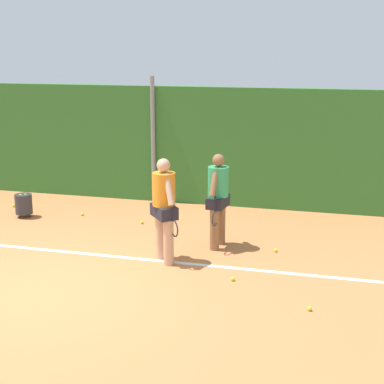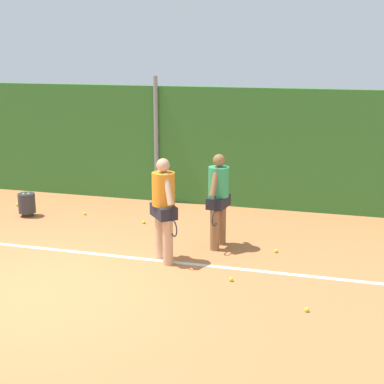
{
  "view_description": "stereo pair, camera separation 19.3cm",
  "coord_description": "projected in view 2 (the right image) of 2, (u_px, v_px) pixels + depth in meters",
  "views": [
    {
      "loc": [
        4.14,
        -7.08,
        3.53
      ],
      "look_at": [
        1.74,
        2.08,
        1.12
      ],
      "focal_mm": 53.35,
      "sensor_mm": 36.0,
      "label": 1
    },
    {
      "loc": [
        4.32,
        -7.03,
        3.53
      ],
      "look_at": [
        1.74,
        2.08,
        1.12
      ],
      "focal_mm": 53.35,
      "sensor_mm": 36.0,
      "label": 2
    }
  ],
  "objects": [
    {
      "name": "player_foreground_near",
      "position": [
        164.0,
        205.0,
        9.46
      ],
      "size": [
        0.62,
        0.61,
        1.78
      ],
      "rotation": [
        0.0,
        0.0,
        5.42
      ],
      "color": "tan",
      "rests_on": "ground_plane"
    },
    {
      "name": "ground_plane",
      "position": [
        89.0,
        254.0,
        10.04
      ],
      "size": [
        30.76,
        30.76,
        0.0
      ],
      "primitive_type": "plane",
      "color": "#C67542"
    },
    {
      "name": "ball_hopper",
      "position": [
        27.0,
        203.0,
        12.2
      ],
      "size": [
        0.36,
        0.36,
        0.51
      ],
      "color": "#2D2D33",
      "rests_on": "ground_plane"
    },
    {
      "name": "tennis_ball_11",
      "position": [
        276.0,
        251.0,
        10.08
      ],
      "size": [
        0.07,
        0.07,
        0.07
      ],
      "primitive_type": "sphere",
      "color": "#CCDB33",
      "rests_on": "ground_plane"
    },
    {
      "name": "player_midcourt",
      "position": [
        218.0,
        196.0,
        10.15
      ],
      "size": [
        0.37,
        0.8,
        1.72
      ],
      "rotation": [
        0.0,
        0.0,
        4.58
      ],
      "color": "#8C603D",
      "rests_on": "ground_plane"
    },
    {
      "name": "tennis_ball_12",
      "position": [
        307.0,
        310.0,
        7.83
      ],
      "size": [
        0.07,
        0.07,
        0.07
      ],
      "primitive_type": "sphere",
      "color": "#CCDB33",
      "rests_on": "ground_plane"
    },
    {
      "name": "tennis_ball_3",
      "position": [
        17.0,
        205.0,
        13.04
      ],
      "size": [
        0.07,
        0.07,
        0.07
      ],
      "primitive_type": "sphere",
      "color": "#CCDB33",
      "rests_on": "ground_plane"
    },
    {
      "name": "tennis_ball_7",
      "position": [
        231.0,
        279.0,
        8.85
      ],
      "size": [
        0.07,
        0.07,
        0.07
      ],
      "primitive_type": "sphere",
      "color": "#CCDB33",
      "rests_on": "ground_plane"
    },
    {
      "name": "hedge_fence_backdrop",
      "position": [
        159.0,
        144.0,
        13.27
      ],
      "size": [
        19.99,
        0.25,
        2.68
      ],
      "primitive_type": "cube",
      "color": "#33702D",
      "rests_on": "ground_plane"
    },
    {
      "name": "fence_post_center",
      "position": [
        156.0,
        140.0,
        13.08
      ],
      "size": [
        0.1,
        0.1,
        2.92
      ],
      "primitive_type": "cylinder",
      "color": "gray",
      "rests_on": "ground_plane"
    },
    {
      "name": "tennis_ball_2",
      "position": [
        85.0,
        214.0,
        12.35
      ],
      "size": [
        0.07,
        0.07,
        0.07
      ],
      "primitive_type": "sphere",
      "color": "#CCDB33",
      "rests_on": "ground_plane"
    },
    {
      "name": "tennis_ball_4",
      "position": [
        144.0,
        222.0,
        11.74
      ],
      "size": [
        0.07,
        0.07,
        0.07
      ],
      "primitive_type": "sphere",
      "color": "#CCDB33",
      "rests_on": "ground_plane"
    },
    {
      "name": "court_baseline_paint",
      "position": [
        89.0,
        253.0,
        10.05
      ],
      "size": [
        14.61,
        0.1,
        0.01
      ],
      "primitive_type": "cube",
      "color": "white",
      "rests_on": "ground_plane"
    }
  ]
}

